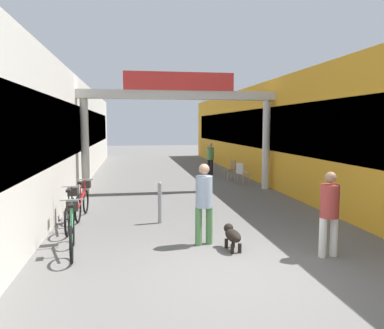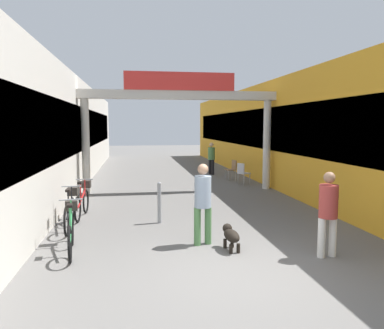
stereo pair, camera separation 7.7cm
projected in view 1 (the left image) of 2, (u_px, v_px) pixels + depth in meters
ground_plane at (240, 274)px, 6.13m from camera, size 80.00×80.00×0.00m
storefront_left at (51, 133)px, 15.90m from camera, size 3.00×26.00×4.17m
storefront_right at (279, 133)px, 17.52m from camera, size 3.00×26.00×4.17m
arcade_sign_gateway at (179, 108)px, 13.56m from camera, size 7.40×0.47×4.32m
pedestrian_with_dog at (204, 199)px, 7.57m from camera, size 0.41×0.41×1.66m
pedestrian_companion at (329, 209)px, 6.87m from camera, size 0.39×0.38×1.59m
pedestrian_carrying_crate at (210, 156)px, 18.51m from camera, size 0.45×0.45×1.58m
dog_on_leash at (232, 235)px, 7.32m from camera, size 0.30×0.65×0.47m
bicycle_green_nearest at (72, 230)px, 7.17m from camera, size 0.46×1.68×0.98m
bicycle_black_second at (71, 211)px, 8.77m from camera, size 0.46×1.69×0.98m
bicycle_red_third at (83, 201)px, 9.94m from camera, size 0.46×1.69×0.98m
bollard_post_metal at (160, 202)px, 9.29m from camera, size 0.10×0.10×1.04m
cafe_chair_aluminium_nearer at (242, 172)px, 15.34m from camera, size 0.53×0.53×0.89m
cafe_chair_wood_farther at (231, 168)px, 16.64m from camera, size 0.48×0.48×0.89m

